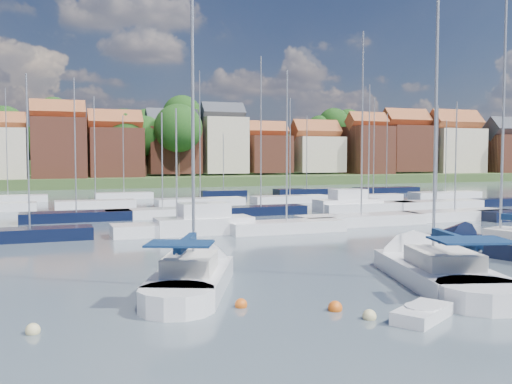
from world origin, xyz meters
name	(u,v)px	position (x,y,z in m)	size (l,w,h in m)	color
ground	(202,208)	(0.00, 40.00, 0.00)	(260.00, 260.00, 0.00)	#43525C
sailboat_left	(197,275)	(-10.00, 4.21, 0.36)	(6.89, 10.91, 14.55)	white
sailboat_centre	(423,267)	(0.51, 2.25, 0.35)	(6.72, 13.18, 17.25)	white
sailboat_navy	(487,247)	(7.79, 6.06, 0.36)	(6.12, 11.54, 15.49)	black
tender	(422,314)	(-4.22, -3.96, 0.22)	(2.87, 2.38, 0.56)	white
buoy_a	(33,333)	(-16.65, -0.90, 0.00)	(0.46, 0.46, 0.46)	beige
buoy_b	(369,319)	(-5.86, -3.25, 0.00)	(0.48, 0.48, 0.48)	beige
buoy_c	(335,311)	(-6.44, -1.88, 0.00)	(0.52, 0.52, 0.52)	#D85914
buoy_e	(429,254)	(4.33, 6.82, 0.00)	(0.44, 0.44, 0.44)	#D85914
buoy_h	(241,307)	(-9.48, -0.24, 0.00)	(0.47, 0.47, 0.47)	#D85914
marina_field	(233,207)	(1.91, 35.15, 0.43)	(79.62, 41.41, 15.93)	white
far_shore_town	(117,161)	(2.23, 132.67, 4.61)	(212.46, 90.00, 22.27)	#384D26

